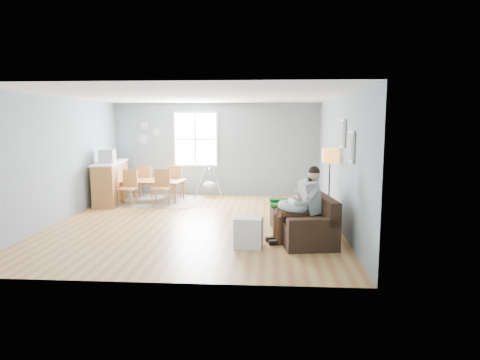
# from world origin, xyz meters

# --- Properties ---
(room) EXTENTS (8.40, 9.40, 3.90)m
(room) POSITION_xyz_m (0.00, 0.00, 2.42)
(room) COLOR #AC6B3D
(window) EXTENTS (1.32, 0.08, 1.62)m
(window) POSITION_xyz_m (-0.60, 3.46, 1.65)
(window) COLOR silver
(window) RESTS_ON room
(pictures) EXTENTS (0.05, 1.34, 0.74)m
(pictures) POSITION_xyz_m (2.97, -1.05, 1.85)
(pictures) COLOR silver
(pictures) RESTS_ON room
(wall_plates) EXTENTS (0.67, 0.02, 0.66)m
(wall_plates) POSITION_xyz_m (-2.00, 3.47, 1.83)
(wall_plates) COLOR #A5BDC6
(wall_plates) RESTS_ON room
(sofa) EXTENTS (1.19, 2.18, 0.84)m
(sofa) POSITION_xyz_m (2.23, -1.02, 0.30)
(sofa) COLOR black
(sofa) RESTS_ON room
(green_throw) EXTENTS (0.98, 0.83, 0.04)m
(green_throw) POSITION_xyz_m (2.05, -0.35, 0.53)
(green_throw) COLOR #166319
(green_throw) RESTS_ON sofa
(beige_pillow) EXTENTS (0.19, 0.51, 0.49)m
(beige_pillow) POSITION_xyz_m (2.37, -0.45, 0.76)
(beige_pillow) COLOR beige
(beige_pillow) RESTS_ON sofa
(father) EXTENTS (1.05, 0.63, 1.38)m
(father) POSITION_xyz_m (2.15, -1.34, 0.73)
(father) COLOR #969699
(father) RESTS_ON sofa
(nursing_pillow) EXTENTS (0.62, 0.61, 0.23)m
(nursing_pillow) POSITION_xyz_m (1.99, -1.36, 0.65)
(nursing_pillow) COLOR #ACC9D8
(nursing_pillow) RESTS_ON father
(infant) EXTENTS (0.20, 0.37, 0.13)m
(infant) POSITION_xyz_m (1.99, -1.32, 0.73)
(infant) COLOR white
(infant) RESTS_ON nursing_pillow
(toddler) EXTENTS (0.53, 0.28, 0.83)m
(toddler) POSITION_xyz_m (2.13, -0.84, 0.71)
(toddler) COLOR white
(toddler) RESTS_ON sofa
(floor_lamp) EXTENTS (0.33, 0.33, 1.63)m
(floor_lamp) POSITION_xyz_m (2.80, -0.17, 1.35)
(floor_lamp) COLOR black
(floor_lamp) RESTS_ON room
(storage_cube) EXTENTS (0.51, 0.46, 0.53)m
(storage_cube) POSITION_xyz_m (1.20, -1.73, 0.26)
(storage_cube) COLOR white
(storage_cube) RESTS_ON room
(rug) EXTENTS (2.61, 2.06, 0.01)m
(rug) POSITION_xyz_m (-1.60, 2.35, 0.01)
(rug) COLOR gray
(rug) RESTS_ON room
(dining_table) EXTENTS (1.71, 1.06, 0.57)m
(dining_table) POSITION_xyz_m (-1.60, 2.35, 0.29)
(dining_table) COLOR olive
(dining_table) RESTS_ON rug
(chair_sw) EXTENTS (0.45, 0.45, 0.92)m
(chair_sw) POSITION_xyz_m (-2.09, 1.78, 0.52)
(chair_sw) COLOR #A56F39
(chair_sw) RESTS_ON rug
(chair_se) EXTENTS (0.44, 0.44, 0.96)m
(chair_se) POSITION_xyz_m (-1.21, 1.71, 0.55)
(chair_se) COLOR #A56F39
(chair_se) RESTS_ON rug
(chair_nw) EXTENTS (0.43, 0.43, 0.91)m
(chair_nw) POSITION_xyz_m (-1.99, 2.99, 0.51)
(chair_nw) COLOR #A56F39
(chair_nw) RESTS_ON rug
(chair_ne) EXTENTS (0.42, 0.42, 0.93)m
(chair_ne) POSITION_xyz_m (-1.10, 2.92, 0.53)
(chair_ne) COLOR #A56F39
(chair_ne) RESTS_ON rug
(counter) EXTENTS (0.82, 2.02, 1.10)m
(counter) POSITION_xyz_m (-2.70, 2.15, 0.56)
(counter) COLOR olive
(counter) RESTS_ON room
(monitor) EXTENTS (0.40, 0.38, 0.35)m
(monitor) POSITION_xyz_m (-2.64, 1.78, 1.27)
(monitor) COLOR #A4A5A9
(monitor) RESTS_ON counter
(baby_swing) EXTENTS (0.87, 0.88, 0.83)m
(baby_swing) POSITION_xyz_m (-0.16, 3.10, 0.37)
(baby_swing) COLOR #A4A5A9
(baby_swing) RESTS_ON room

